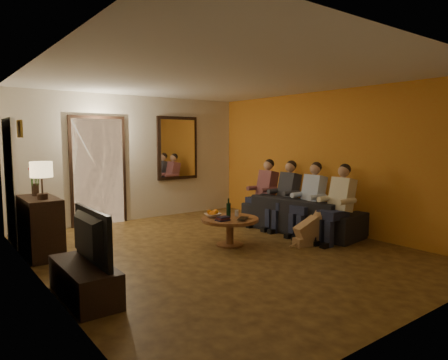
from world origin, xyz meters
TOP-DOWN VIEW (x-y plane):
  - floor at (0.00, 0.00)m, footprint 5.00×6.00m
  - ceiling at (0.00, 0.00)m, footprint 5.00×6.00m
  - back_wall at (0.00, 3.00)m, footprint 5.00×0.02m
  - front_wall at (0.00, -3.00)m, footprint 5.00×0.02m
  - left_wall at (-2.50, 0.00)m, footprint 0.02×6.00m
  - right_wall at (2.50, 0.00)m, footprint 0.02×6.00m
  - orange_accent at (2.49, 0.00)m, footprint 0.01×6.00m
  - kitchen_doorway at (-0.80, 2.98)m, footprint 1.00×0.06m
  - door_trim at (-0.80, 2.97)m, footprint 1.12×0.04m
  - fridge_glimpse at (-0.55, 2.98)m, footprint 0.45×0.03m
  - mirror_frame at (1.00, 2.96)m, footprint 1.00×0.05m
  - mirror_glass at (1.00, 2.93)m, footprint 0.86×0.02m
  - white_door at (-2.46, 2.30)m, footprint 0.06×0.85m
  - framed_art at (-2.47, 1.30)m, footprint 0.03×0.28m
  - art_canvas at (-2.46, 1.30)m, footprint 0.01×0.22m
  - dresser at (-2.25, 1.37)m, footprint 0.45×0.98m
  - table_lamp at (-2.25, 1.15)m, footprint 0.30×0.30m
  - flower_vase at (-2.25, 1.59)m, footprint 0.14×0.14m
  - tv_stand at (-2.25, -0.59)m, footprint 0.45×1.14m
  - tv at (-2.25, -0.59)m, footprint 1.01×0.13m
  - sofa at (1.97, 0.12)m, footprint 2.34×1.17m
  - person_a at (1.87, -0.78)m, footprint 0.60×0.40m
  - person_b at (1.87, -0.18)m, footprint 0.60×0.40m
  - person_c at (1.87, 0.42)m, footprint 0.60×0.40m
  - person_d at (1.87, 1.02)m, footprint 0.60×0.40m
  - dog at (1.31, -0.60)m, footprint 0.59×0.32m
  - coffee_table at (0.31, 0.16)m, footprint 0.94×0.94m
  - bowl at (0.13, 0.38)m, footprint 0.26×0.26m
  - oranges at (0.13, 0.38)m, footprint 0.20×0.20m
  - wine_bottle at (0.36, 0.26)m, footprint 0.07×0.07m
  - wine_glass at (0.49, 0.21)m, footprint 0.06×0.06m
  - book_stack at (0.09, 0.06)m, footprint 0.20×0.15m
  - laptop at (0.41, -0.12)m, footprint 0.39×0.37m

SIDE VIEW (x-z plane):
  - floor at x=0.00m, z-range -0.01..0.01m
  - tv_stand at x=-2.25m, z-range 0.00..0.38m
  - coffee_table at x=0.31m, z-range 0.00..0.45m
  - dog at x=1.31m, z-range 0.00..0.56m
  - sofa at x=1.97m, z-range 0.00..0.65m
  - dresser at x=-2.25m, z-range 0.00..0.87m
  - laptop at x=0.41m, z-range 0.45..0.48m
  - bowl at x=0.13m, z-range 0.45..0.51m
  - book_stack at x=0.09m, z-range 0.45..0.52m
  - wine_glass at x=0.49m, z-range 0.45..0.55m
  - oranges at x=0.13m, z-range 0.51..0.59m
  - person_a at x=1.87m, z-range 0.00..1.20m
  - person_b at x=1.87m, z-range 0.00..1.20m
  - person_c at x=1.87m, z-range 0.00..1.20m
  - person_d at x=1.87m, z-range 0.00..1.20m
  - wine_bottle at x=0.36m, z-range 0.45..0.76m
  - tv at x=-2.25m, z-range 0.38..0.97m
  - fridge_glimpse at x=-0.55m, z-range 0.05..1.75m
  - white_door at x=-2.46m, z-range 0.00..2.04m
  - kitchen_doorway at x=-0.80m, z-range 0.00..2.10m
  - door_trim at x=-0.80m, z-range -0.06..2.16m
  - flower_vase at x=-2.25m, z-range 0.87..1.31m
  - table_lamp at x=-2.25m, z-range 0.87..1.41m
  - back_wall at x=0.00m, z-range 0.00..2.60m
  - front_wall at x=0.00m, z-range 0.00..2.60m
  - left_wall at x=-2.50m, z-range 0.00..2.60m
  - right_wall at x=2.50m, z-range 0.00..2.60m
  - orange_accent at x=2.49m, z-range 0.00..2.60m
  - mirror_frame at x=1.00m, z-range 0.80..2.20m
  - mirror_glass at x=1.00m, z-range 0.87..2.13m
  - framed_art at x=-2.47m, z-range 1.73..1.97m
  - art_canvas at x=-2.46m, z-range 1.76..1.94m
  - ceiling at x=0.00m, z-range 2.60..2.60m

